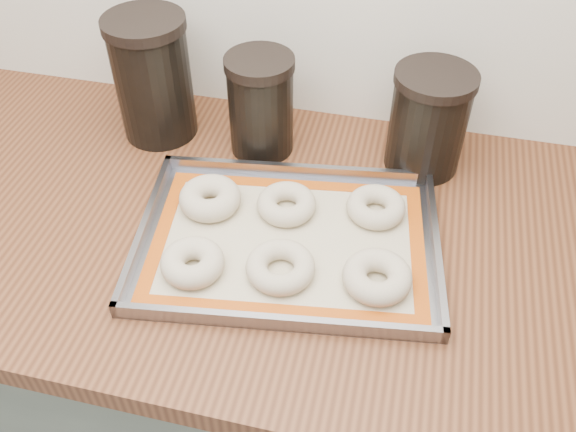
% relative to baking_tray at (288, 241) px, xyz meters
% --- Properties ---
extents(cabinet, '(3.00, 0.65, 0.86)m').
position_rel_baking_tray_xyz_m(cabinet, '(-0.03, 0.04, -0.48)').
color(cabinet, slate).
rests_on(cabinet, floor).
extents(countertop, '(3.06, 0.68, 0.04)m').
position_rel_baking_tray_xyz_m(countertop, '(-0.03, 0.04, -0.03)').
color(countertop, brown).
rests_on(countertop, cabinet).
extents(baking_tray, '(0.50, 0.39, 0.03)m').
position_rel_baking_tray_xyz_m(baking_tray, '(0.00, 0.00, 0.00)').
color(baking_tray, gray).
rests_on(baking_tray, countertop).
extents(baking_mat, '(0.46, 0.34, 0.00)m').
position_rel_baking_tray_xyz_m(baking_mat, '(0.00, 0.00, -0.00)').
color(baking_mat, '#C6B793').
rests_on(baking_mat, baking_tray).
extents(bagel_front_left, '(0.10, 0.10, 0.04)m').
position_rel_baking_tray_xyz_m(bagel_front_left, '(-0.12, -0.09, 0.02)').
color(bagel_front_left, beige).
rests_on(bagel_front_left, baking_mat).
extents(bagel_front_mid, '(0.10, 0.10, 0.03)m').
position_rel_baking_tray_xyz_m(bagel_front_mid, '(0.00, -0.07, 0.01)').
color(bagel_front_mid, beige).
rests_on(bagel_front_mid, baking_mat).
extents(bagel_front_right, '(0.11, 0.11, 0.04)m').
position_rel_baking_tray_xyz_m(bagel_front_right, '(0.14, -0.05, 0.02)').
color(bagel_front_right, beige).
rests_on(bagel_front_right, baking_mat).
extents(bagel_back_left, '(0.13, 0.13, 0.04)m').
position_rel_baking_tray_xyz_m(bagel_back_left, '(-0.14, 0.05, 0.02)').
color(bagel_back_left, beige).
rests_on(bagel_back_left, baking_mat).
extents(bagel_back_mid, '(0.12, 0.12, 0.03)m').
position_rel_baking_tray_xyz_m(bagel_back_mid, '(-0.02, 0.07, 0.01)').
color(bagel_back_mid, beige).
rests_on(bagel_back_mid, baking_mat).
extents(bagel_back_right, '(0.10, 0.10, 0.03)m').
position_rel_baking_tray_xyz_m(bagel_back_right, '(0.12, 0.09, 0.01)').
color(bagel_back_right, beige).
rests_on(bagel_back_right, baking_mat).
extents(canister_left, '(0.14, 0.14, 0.23)m').
position_rel_baking_tray_xyz_m(canister_left, '(-0.30, 0.23, 0.11)').
color(canister_left, black).
rests_on(canister_left, countertop).
extents(canister_mid, '(0.12, 0.12, 0.18)m').
position_rel_baking_tray_xyz_m(canister_mid, '(-0.10, 0.23, 0.09)').
color(canister_mid, black).
rests_on(canister_mid, countertop).
extents(canister_right, '(0.14, 0.14, 0.18)m').
position_rel_baking_tray_xyz_m(canister_right, '(0.18, 0.25, 0.09)').
color(canister_right, black).
rests_on(canister_right, countertop).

